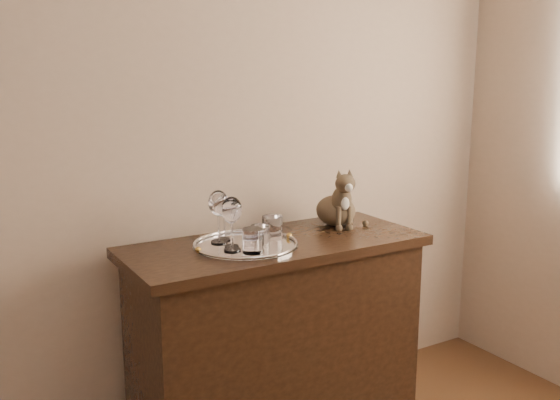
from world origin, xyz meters
The scene contains 11 objects.
wall_back centered at (0.00, 2.25, 1.35)m, with size 4.00×0.10×2.70m, color tan.
sideboard centered at (0.60, 1.94, 0.42)m, with size 1.20×0.50×0.85m, color black, non-canonical shape.
tray centered at (0.46, 1.93, 0.85)m, with size 0.40×0.40×0.01m, color silver.
wine_glass_a centered at (0.39, 2.01, 0.96)m, with size 0.08×0.08×0.21m, color silver, non-canonical shape.
wine_glass_b centered at (0.42, 2.03, 0.94)m, with size 0.07×0.07×0.17m, color silver, non-canonical shape.
wine_glass_c centered at (0.38, 1.89, 0.96)m, with size 0.08×0.08×0.20m, color silver, non-canonical shape.
wine_glass_d centered at (0.40, 1.94, 0.94)m, with size 0.07×0.07×0.17m, color white, non-canonical shape.
tumbler_a centered at (0.50, 1.89, 0.90)m, with size 0.07×0.07×0.08m, color white.
tumbler_b centered at (0.44, 1.83, 0.90)m, with size 0.08×0.08×0.09m, color white.
tumbler_c centered at (0.59, 1.96, 0.90)m, with size 0.08×0.08×0.09m, color white.
cat centered at (0.96, 2.04, 0.98)m, with size 0.26×0.24×0.26m, color brown, non-canonical shape.
Camera 1 is at (-0.60, -0.10, 1.51)m, focal length 40.00 mm.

